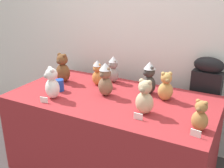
{
  "coord_description": "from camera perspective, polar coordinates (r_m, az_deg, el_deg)",
  "views": [
    {
      "loc": [
        1.04,
        -1.7,
        1.71
      ],
      "look_at": [
        0.0,
        0.25,
        0.88
      ],
      "focal_mm": 43.58,
      "sensor_mm": 36.0,
      "label": 1
    }
  ],
  "objects": [
    {
      "name": "teddy_bear_honey",
      "position": [
        2.34,
        11.21,
        -0.63
      ],
      "size": [
        0.17,
        0.16,
        0.25
      ],
      "rotation": [
        0.0,
        0.0,
        0.53
      ],
      "color": "tan",
      "rests_on": "display_table"
    },
    {
      "name": "teddy_bear_charcoal",
      "position": [
        2.45,
        7.76,
        1.19
      ],
      "size": [
        0.18,
        0.17,
        0.3
      ],
      "rotation": [
        0.0,
        0.0,
        -0.58
      ],
      "color": "#383533",
      "rests_on": "display_table"
    },
    {
      "name": "name_card_front_right",
      "position": [
        2.35,
        -14.09,
        -3.25
      ],
      "size": [
        0.07,
        0.02,
        0.05
      ],
      "primitive_type": "cube",
      "rotation": [
        0.0,
        0.0,
        0.16
      ],
      "color": "white",
      "rests_on": "display_table"
    },
    {
      "name": "name_card_front_left",
      "position": [
        2.02,
        5.51,
        -6.77
      ],
      "size": [
        0.07,
        0.01,
        0.05
      ],
      "primitive_type": "cube",
      "rotation": [
        0.0,
        0.0,
        0.01
      ],
      "color": "white",
      "rests_on": "display_table"
    },
    {
      "name": "teddy_bear_ash",
      "position": [
        2.72,
        0.26,
        3.06
      ],
      "size": [
        0.16,
        0.15,
        0.27
      ],
      "rotation": [
        0.0,
        0.0,
        -0.58
      ],
      "color": "gray",
      "rests_on": "display_table"
    },
    {
      "name": "name_card_front_middle",
      "position": [
        1.88,
        17.15,
        -9.86
      ],
      "size": [
        0.07,
        0.02,
        0.05
      ],
      "primitive_type": "cube",
      "rotation": [
        0.0,
        0.0,
        -0.14
      ],
      "color": "white",
      "rests_on": "display_table"
    },
    {
      "name": "teddy_bear_ginger",
      "position": [
        2.65,
        -3.08,
        2.32
      ],
      "size": [
        0.12,
        0.11,
        0.25
      ],
      "rotation": [
        0.0,
        0.0,
        -0.13
      ],
      "color": "#D17F3D",
      "rests_on": "display_table"
    },
    {
      "name": "teddy_bear_chestnut",
      "position": [
        2.77,
        -10.31,
        3.2
      ],
      "size": [
        0.17,
        0.15,
        0.29
      ],
      "rotation": [
        0.0,
        0.0,
        -0.13
      ],
      "color": "brown",
      "rests_on": "display_table"
    },
    {
      "name": "display_table",
      "position": [
        2.58,
        -0.0,
        -10.46
      ],
      "size": [
        1.81,
        0.95,
        0.76
      ],
      "primitive_type": "cube",
      "color": "maroon",
      "rests_on": "ground_plane"
    },
    {
      "name": "teddy_bear_caramel",
      "position": [
        1.94,
        18.0,
        -6.46
      ],
      "size": [
        0.13,
        0.12,
        0.22
      ],
      "rotation": [
        0.0,
        0.0,
        -0.25
      ],
      "color": "#B27A42",
      "rests_on": "display_table"
    },
    {
      "name": "wall_back",
      "position": [
        2.9,
        6.89,
        12.28
      ],
      "size": [
        7.0,
        0.08,
        2.6
      ],
      "primitive_type": "cube",
      "color": "white",
      "rests_on": "ground_plane"
    },
    {
      "name": "teddy_bear_snow",
      "position": [
        2.39,
        -12.47,
        0.03
      ],
      "size": [
        0.19,
        0.18,
        0.28
      ],
      "rotation": [
        0.0,
        0.0,
        -0.59
      ],
      "color": "white",
      "rests_on": "display_table"
    },
    {
      "name": "teddy_bear_sand",
      "position": [
        2.08,
        6.86,
        -2.89
      ],
      "size": [
        0.15,
        0.13,
        0.28
      ],
      "rotation": [
        0.0,
        0.0,
        -0.1
      ],
      "color": "#CCB78E",
      "rests_on": "display_table"
    },
    {
      "name": "teddy_bear_mocha",
      "position": [
        2.38,
        -1.41,
        0.9
      ],
      "size": [
        0.16,
        0.14,
        0.3
      ],
      "rotation": [
        0.0,
        0.0,
        -0.18
      ],
      "color": "#7F6047",
      "rests_on": "display_table"
    },
    {
      "name": "party_cup_blue",
      "position": [
        2.56,
        -10.93,
        -0.24
      ],
      "size": [
        0.08,
        0.08,
        0.11
      ],
      "primitive_type": "cylinder",
      "color": "blue",
      "rests_on": "display_table"
    },
    {
      "name": "instrument_case",
      "position": [
        2.83,
        18.59,
        -5.01
      ],
      "size": [
        0.29,
        0.14,
        1.07
      ],
      "rotation": [
        0.0,
        0.0,
        -0.05
      ],
      "color": "black",
      "rests_on": "ground_plane"
    }
  ]
}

